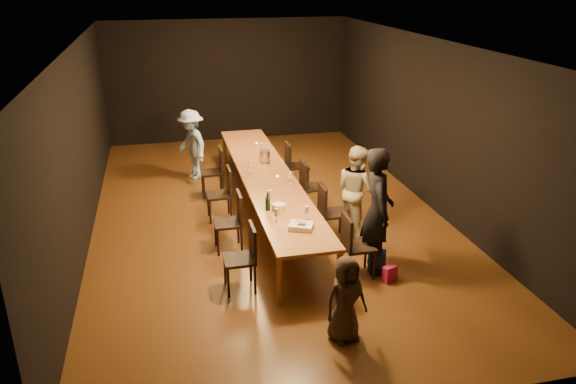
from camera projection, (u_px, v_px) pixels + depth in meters
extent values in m
plane|color=#452A11|center=(267.00, 214.00, 10.07)|extent=(10.00, 10.00, 0.00)
cube|color=black|center=(228.00, 81.00, 14.05)|extent=(6.00, 0.04, 3.00)
cube|color=black|center=(373.00, 281.00, 4.99)|extent=(6.00, 0.04, 3.00)
cube|color=black|center=(81.00, 145.00, 8.89)|extent=(0.04, 10.00, 3.00)
cube|color=black|center=(429.00, 123.00, 10.15)|extent=(0.04, 10.00, 3.00)
cube|color=silver|center=(265.00, 43.00, 8.97)|extent=(6.00, 10.00, 0.04)
cube|color=#975C2B|center=(267.00, 176.00, 9.80)|extent=(0.90, 6.00, 0.05)
cylinder|color=#975C2B|center=(280.00, 281.00, 7.23)|extent=(0.08, 0.08, 0.70)
cylinder|color=#975C2B|center=(339.00, 274.00, 7.40)|extent=(0.08, 0.08, 0.70)
cylinder|color=#975C2B|center=(225.00, 150.00, 12.49)|extent=(0.08, 0.08, 0.70)
cylinder|color=#975C2B|center=(260.00, 148.00, 12.65)|extent=(0.08, 0.08, 0.70)
imported|color=black|center=(378.00, 211.00, 7.90)|extent=(0.56, 0.74, 1.85)
imported|color=beige|center=(356.00, 190.00, 9.14)|extent=(0.77, 0.87, 1.49)
imported|color=#91B6E0|center=(192.00, 145.00, 11.56)|extent=(0.88, 1.08, 1.46)
imported|color=#3B2E21|center=(346.00, 299.00, 6.49)|extent=(0.58, 0.44, 1.07)
cube|color=#C21D53|center=(390.00, 274.00, 7.86)|extent=(0.23, 0.18, 0.24)
cube|color=#24439E|center=(377.00, 261.00, 8.13)|extent=(0.30, 0.25, 0.31)
cube|color=white|center=(301.00, 226.00, 7.74)|extent=(0.40, 0.37, 0.07)
cube|color=black|center=(302.00, 225.00, 7.70)|extent=(0.13, 0.12, 0.00)
cube|color=red|center=(300.00, 222.00, 7.79)|extent=(0.16, 0.09, 0.00)
cylinder|color=white|center=(279.00, 207.00, 8.31)|extent=(0.23, 0.23, 0.11)
cylinder|color=#B9B9BE|center=(265.00, 156.00, 10.41)|extent=(0.20, 0.20, 0.22)
cylinder|color=#B2B7B2|center=(306.00, 223.00, 7.89)|extent=(0.05, 0.05, 0.03)
cylinder|color=#B2B7B2|center=(277.00, 177.00, 9.65)|extent=(0.05, 0.05, 0.03)
cylinder|color=#B2B7B2|center=(257.00, 144.00, 11.50)|extent=(0.05, 0.05, 0.03)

